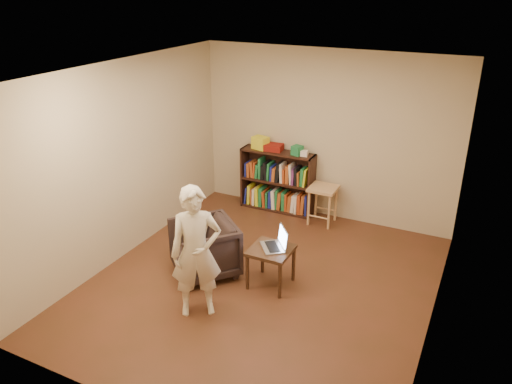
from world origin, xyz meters
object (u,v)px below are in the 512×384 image
at_px(laptop, 277,243).
at_px(person, 196,252).
at_px(armchair, 204,248).
at_px(bookshelf, 278,184).
at_px(stool, 323,194).
at_px(side_table, 271,255).

xyz_separation_m(laptop, person, (-0.56, -0.90, 0.20)).
distance_m(armchair, person, 0.91).
relative_size(bookshelf, person, 0.78).
relative_size(bookshelf, laptop, 2.79).
relative_size(laptop, person, 0.28).
distance_m(bookshelf, armchair, 2.18).
bearing_deg(stool, bookshelf, 169.45).
bearing_deg(laptop, armchair, -117.56).
bearing_deg(person, bookshelf, 60.77).
xyz_separation_m(bookshelf, side_table, (0.82, -2.05, -0.02)).
height_order(stool, person, person).
height_order(stool, armchair, armchair).
height_order(side_table, laptop, laptop).
bearing_deg(person, armchair, 81.19).
relative_size(side_table, laptop, 1.17).
bearing_deg(side_table, armchair, -171.93).
xyz_separation_m(side_table, laptop, (0.05, 0.06, 0.14)).
bearing_deg(bookshelf, side_table, -68.15).
bearing_deg(laptop, person, -70.40).
xyz_separation_m(armchair, person, (0.36, -0.72, 0.41)).
distance_m(bookshelf, person, 2.93).
distance_m(stool, side_table, 1.90).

